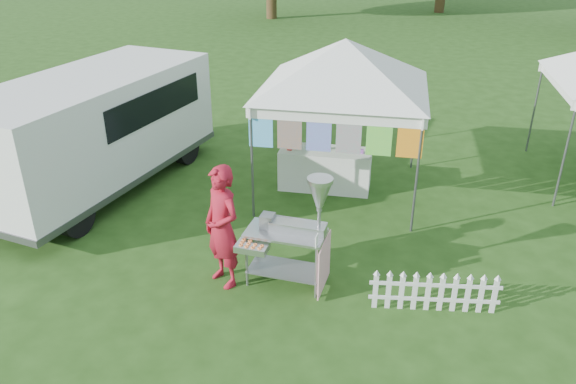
# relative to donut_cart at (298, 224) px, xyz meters

# --- Properties ---
(ground) EXTENTS (120.00, 120.00, 0.00)m
(ground) POSITION_rel_donut_cart_xyz_m (0.25, -0.13, -1.04)
(ground) COLOR #204112
(ground) RESTS_ON ground
(canopy_main) EXTENTS (4.24, 4.24, 3.45)m
(canopy_main) POSITION_rel_donut_cart_xyz_m (0.25, 3.37, 1.95)
(canopy_main) COLOR #59595E
(canopy_main) RESTS_ON ground
(donut_cart) EXTENTS (1.34, 0.83, 1.77)m
(donut_cart) POSITION_rel_donut_cart_xyz_m (0.00, 0.00, 0.00)
(donut_cart) COLOR gray
(donut_cart) RESTS_ON ground
(vendor) EXTENTS (0.82, 0.78, 1.88)m
(vendor) POSITION_rel_donut_cart_xyz_m (-1.08, -0.12, -0.10)
(vendor) COLOR maroon
(vendor) RESTS_ON ground
(cargo_van) EXTENTS (3.28, 5.77, 2.26)m
(cargo_van) POSITION_rel_donut_cart_xyz_m (-4.51, 2.74, 0.18)
(cargo_van) COLOR silver
(cargo_van) RESTS_ON ground
(picket_fence) EXTENTS (1.79, 0.24, 0.56)m
(picket_fence) POSITION_rel_donut_cart_xyz_m (1.96, -0.23, -0.75)
(picket_fence) COLOR silver
(picket_fence) RESTS_ON ground
(display_table) EXTENTS (1.80, 0.70, 0.81)m
(display_table) POSITION_rel_donut_cart_xyz_m (-0.06, 3.42, -0.64)
(display_table) COLOR white
(display_table) RESTS_ON ground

